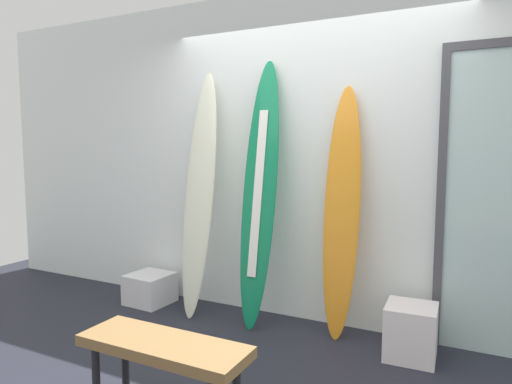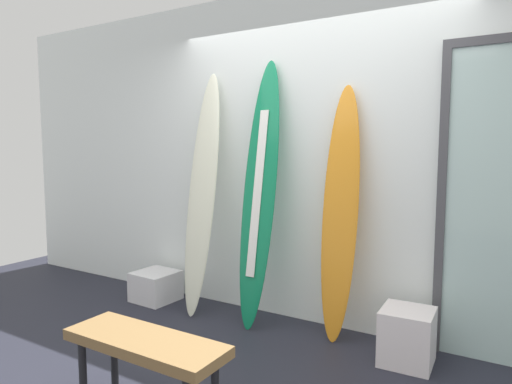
{
  "view_description": "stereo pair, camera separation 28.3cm",
  "coord_description": "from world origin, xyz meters",
  "views": [
    {
      "loc": [
        1.34,
        -2.38,
        1.5
      ],
      "look_at": [
        -0.35,
        0.95,
        1.11
      ],
      "focal_mm": 31.83,
      "sensor_mm": 36.0,
      "label": 1
    },
    {
      "loc": [
        1.58,
        -2.25,
        1.5
      ],
      "look_at": [
        -0.35,
        0.95,
        1.11
      ],
      "focal_mm": 31.83,
      "sensor_mm": 36.0,
      "label": 2
    }
  ],
  "objects": [
    {
      "name": "display_block_left",
      "position": [
        0.92,
        0.86,
        0.19
      ],
      "size": [
        0.36,
        0.36,
        0.38
      ],
      "color": "white",
      "rests_on": "ground"
    },
    {
      "name": "surfboard_emerald",
      "position": [
        -0.32,
        0.95,
        1.1
      ],
      "size": [
        0.31,
        0.48,
        2.22
      ],
      "color": "#127E50",
      "rests_on": "ground"
    },
    {
      "name": "wall_back",
      "position": [
        0.0,
        1.3,
        1.4
      ],
      "size": [
        7.2,
        0.2,
        2.8
      ],
      "primitive_type": "cube",
      "color": "white",
      "rests_on": "ground"
    },
    {
      "name": "surfboard_sunset",
      "position": [
        0.36,
        1.02,
        0.98
      ],
      "size": [
        0.29,
        0.31,
        1.97
      ],
      "color": "orange",
      "rests_on": "ground"
    },
    {
      "name": "surfboard_ivory",
      "position": [
        -0.9,
        0.93,
        1.06
      ],
      "size": [
        0.3,
        0.47,
        2.15
      ],
      "color": "silver",
      "rests_on": "ground"
    },
    {
      "name": "bench",
      "position": [
        -0.15,
        -0.55,
        0.4
      ],
      "size": [
        0.95,
        0.32,
        0.47
      ],
      "color": "brown",
      "rests_on": "ground"
    },
    {
      "name": "display_block_center",
      "position": [
        -1.47,
        0.91,
        0.14
      ],
      "size": [
        0.4,
        0.4,
        0.28
      ],
      "color": "silver",
      "rests_on": "ground"
    }
  ]
}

